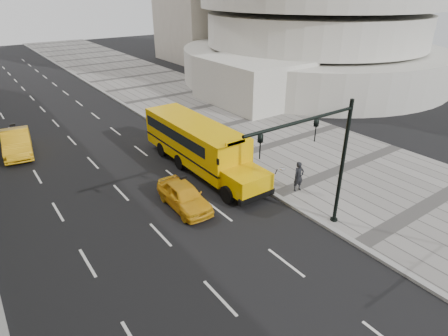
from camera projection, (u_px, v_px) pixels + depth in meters
ground at (137, 188)px, 22.20m from camera, size 140.00×140.00×0.00m
sidewalk_museum at (284, 142)px, 28.45m from camera, size 12.00×140.00×0.15m
curb_museum at (220, 162)px, 25.31m from camera, size 0.30×140.00×0.15m
school_bus at (197, 141)px, 24.09m from camera, size 2.96×11.56×3.19m
taxi_near at (184, 196)px, 19.99m from camera, size 1.76×4.12×1.39m
taxi_far at (17, 143)px, 26.36m from camera, size 2.42×5.26×1.67m
pedestrian at (299, 176)px, 21.26m from camera, size 0.70×0.52×1.77m
traffic_signal at (324, 156)px, 16.40m from camera, size 6.18×0.36×6.40m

